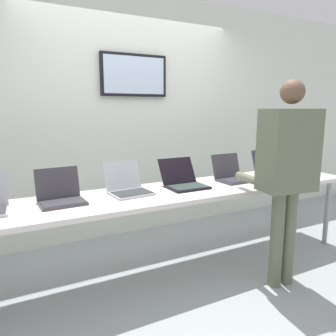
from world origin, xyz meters
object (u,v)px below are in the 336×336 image
(laptop_station_3, at_px, (184,181))
(laptop_station_2, at_px, (128,186))
(laptop_station_1, at_px, (61,195))
(person, at_px, (287,165))
(laptop_station_5, at_px, (273,170))
(workbench, at_px, (180,194))
(laptop_station_4, at_px, (232,175))
(equipment_box, at_px, (295,156))

(laptop_station_3, bearing_deg, laptop_station_2, 177.41)
(laptop_station_1, relative_size, person, 0.20)
(laptop_station_3, distance_m, laptop_station_5, 1.12)
(workbench, bearing_deg, person, -44.31)
(laptop_station_3, bearing_deg, laptop_station_5, -0.03)
(laptop_station_1, xyz_separation_m, laptop_station_5, (2.23, 0.01, 0.00))
(laptop_station_5, bearing_deg, laptop_station_3, 179.97)
(laptop_station_1, bearing_deg, laptop_station_4, 0.32)
(workbench, height_order, equipment_box, equipment_box)
(workbench, xyz_separation_m, equipment_box, (1.60, 0.14, 0.22))
(laptop_station_2, relative_size, laptop_station_3, 0.99)
(laptop_station_3, bearing_deg, workbench, -136.25)
(laptop_station_1, xyz_separation_m, laptop_station_3, (1.10, 0.01, -0.00))
(laptop_station_3, height_order, person, person)
(equipment_box, bearing_deg, laptop_station_4, -176.73)
(workbench, height_order, laptop_station_5, laptop_station_5)
(laptop_station_3, relative_size, person, 0.23)
(laptop_station_1, xyz_separation_m, laptop_station_2, (0.56, 0.03, 0.00))
(laptop_station_4, distance_m, person, 0.73)
(laptop_station_5, bearing_deg, laptop_station_2, 179.14)
(person, bearing_deg, workbench, 135.69)
(workbench, relative_size, laptop_station_2, 9.28)
(equipment_box, relative_size, laptop_station_5, 0.97)
(workbench, relative_size, laptop_station_1, 10.51)
(laptop_station_2, distance_m, laptop_station_5, 1.66)
(laptop_station_1, relative_size, laptop_station_2, 0.88)
(laptop_station_3, xyz_separation_m, laptop_station_5, (1.12, -0.00, 0.00))
(equipment_box, xyz_separation_m, laptop_station_2, (-2.06, -0.03, -0.12))
(equipment_box, bearing_deg, person, -141.95)
(laptop_station_3, relative_size, laptop_station_4, 1.16)
(equipment_box, bearing_deg, workbench, -175.15)
(laptop_station_3, height_order, laptop_station_4, laptop_station_4)
(equipment_box, distance_m, person, 1.23)
(laptop_station_4, height_order, person, person)
(workbench, height_order, laptop_station_4, laptop_station_4)
(equipment_box, relative_size, laptop_station_3, 0.89)
(laptop_station_5, bearing_deg, laptop_station_1, -179.83)
(laptop_station_1, distance_m, laptop_station_4, 1.67)
(equipment_box, distance_m, laptop_station_2, 2.07)
(equipment_box, xyz_separation_m, person, (-0.97, -0.76, 0.09))
(laptop_station_4, bearing_deg, laptop_station_5, -0.30)
(equipment_box, bearing_deg, laptop_station_2, -179.10)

